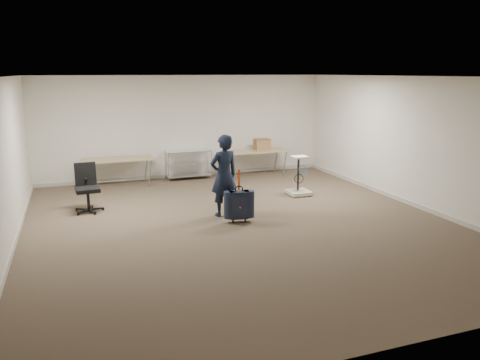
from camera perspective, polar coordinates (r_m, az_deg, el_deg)
name	(u,v)px	position (r m, az deg, el deg)	size (l,w,h in m)	color
ground	(240,224)	(9.12, 0.02, -5.38)	(9.00, 9.00, 0.00)	#4E412F
room_shell	(219,203)	(10.36, -2.57, -2.84)	(8.00, 9.00, 9.00)	white
folding_table_left	(118,160)	(12.33, -14.66, 2.32)	(1.80, 0.75, 0.73)	#9D8A60
folding_table_right	(256,152)	(13.20, 1.99, 3.42)	(1.80, 0.75, 0.73)	#9D8A60
wire_shelf	(189,163)	(12.92, -6.29, 2.06)	(1.22, 0.47, 0.80)	silver
person	(224,176)	(9.46, -1.97, 0.55)	(0.61, 0.40, 1.67)	black
suitcase	(239,205)	(9.12, -0.11, -3.02)	(0.42, 0.28, 1.05)	black
office_chair	(88,197)	(10.36, -18.05, -1.99)	(0.62, 0.62, 1.02)	black
equipment_cart	(299,185)	(11.27, 7.19, -0.58)	(0.52, 0.52, 0.94)	beige
cardboard_box	(262,144)	(13.26, 2.69, 4.37)	(0.42, 0.31, 0.31)	olive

